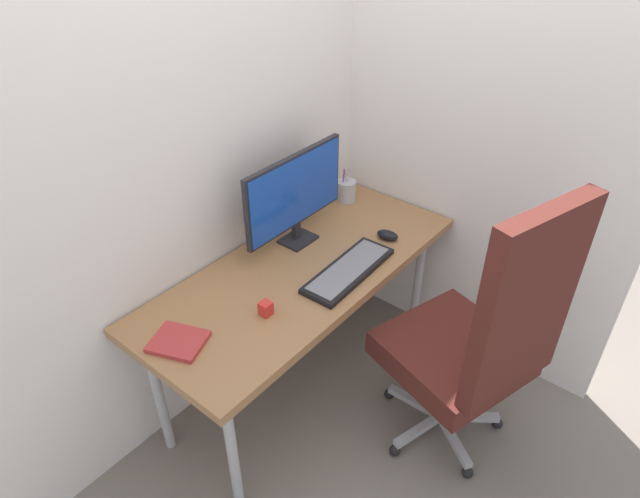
% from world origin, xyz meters
% --- Properties ---
extents(ground_plane, '(8.00, 8.00, 0.00)m').
position_xyz_m(ground_plane, '(0.00, 0.00, 0.00)').
color(ground_plane, slate).
extents(wall_back, '(2.78, 0.04, 2.80)m').
position_xyz_m(wall_back, '(0.00, 0.35, 1.40)').
color(wall_back, white).
rests_on(wall_back, ground_plane).
extents(wall_side_right, '(0.04, 1.90, 2.80)m').
position_xyz_m(wall_side_right, '(0.79, -0.18, 1.40)').
color(wall_side_right, white).
rests_on(wall_side_right, ground_plane).
extents(desk, '(1.52, 0.64, 0.71)m').
position_xyz_m(desk, '(0.00, 0.00, 0.65)').
color(desk, '#996B42').
rests_on(desk, ground_plane).
extents(office_chair, '(0.63, 0.66, 1.29)m').
position_xyz_m(office_chair, '(0.15, -0.76, 0.64)').
color(office_chair, black).
rests_on(office_chair, ground_plane).
extents(monitor, '(0.59, 0.13, 0.42)m').
position_xyz_m(monitor, '(0.14, 0.16, 0.96)').
color(monitor, black).
rests_on(monitor, desk).
extents(keyboard, '(0.48, 0.18, 0.03)m').
position_xyz_m(keyboard, '(0.10, -0.18, 0.72)').
color(keyboard, black).
rests_on(keyboard, desk).
extents(mouse, '(0.08, 0.11, 0.04)m').
position_xyz_m(mouse, '(0.41, -0.16, 0.73)').
color(mouse, black).
rests_on(mouse, desk).
extents(pen_holder, '(0.10, 0.10, 0.18)m').
position_xyz_m(pen_holder, '(0.59, 0.20, 0.77)').
color(pen_holder, '#B2B5BA').
rests_on(pen_holder, desk).
extents(notebook, '(0.22, 0.23, 0.02)m').
position_xyz_m(notebook, '(-0.63, 0.04, 0.72)').
color(notebook, '#B23333').
rests_on(notebook, desk).
extents(desk_clamp_accessory, '(0.04, 0.04, 0.06)m').
position_xyz_m(desk_clamp_accessory, '(-0.32, -0.09, 0.74)').
color(desk_clamp_accessory, red).
rests_on(desk_clamp_accessory, desk).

